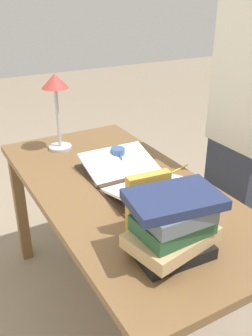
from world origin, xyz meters
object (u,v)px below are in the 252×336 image
object	(u,v)px
open_book	(133,177)
coffee_mug	(118,156)
reading_lamp	(56,93)
person_reader	(244,138)
book_standing_upright	(148,203)
pencil	(179,169)
book_stack_tall	(172,225)

from	to	relation	value
open_book	coffee_mug	xyz separation A→B (m)	(0.19, -0.03, 0.02)
open_book	reading_lamp	world-z (taller)	reading_lamp
reading_lamp	person_reader	bearing A→B (deg)	-127.68
book_standing_upright	reading_lamp	bearing A→B (deg)	5.84
reading_lamp	pencil	world-z (taller)	reading_lamp
book_stack_tall	reading_lamp	size ratio (longest dim) A/B	0.78
book_stack_tall	person_reader	distance (m)	0.87
open_book	book_standing_upright	bearing A→B (deg)	158.30
book_stack_tall	open_book	bearing A→B (deg)	-16.59
person_reader	book_stack_tall	bearing A→B (deg)	-59.83
book_stack_tall	book_standing_upright	bearing A→B (deg)	-1.82
reading_lamp	pencil	distance (m)	0.73
book_stack_tall	book_standing_upright	size ratio (longest dim) A/B	1.39
book_standing_upright	coffee_mug	bearing A→B (deg)	-12.28
book_standing_upright	pencil	world-z (taller)	book_standing_upright
book_stack_tall	person_reader	world-z (taller)	person_reader
pencil	book_stack_tall	bearing A→B (deg)	140.93
coffee_mug	pencil	distance (m)	0.30
person_reader	open_book	bearing A→B (deg)	-96.00
book_stack_tall	reading_lamp	xyz separation A→B (m)	(1.03, 0.00, 0.20)
open_book	coffee_mug	size ratio (longest dim) A/B	5.48
book_stack_tall	person_reader	xyz separation A→B (m)	(0.44, -0.76, 0.00)
reading_lamp	coffee_mug	distance (m)	0.46
book_standing_upright	pencil	size ratio (longest dim) A/B	1.65
open_book	pencil	world-z (taller)	open_book
open_book	coffee_mug	distance (m)	0.20
open_book	book_standing_upright	distance (m)	0.39
person_reader	pencil	bearing A→B (deg)	-99.17
open_book	reading_lamp	size ratio (longest dim) A/B	1.35
book_standing_upright	pencil	xyz separation A→B (m)	(0.34, -0.40, -0.11)
book_stack_tall	book_standing_upright	world-z (taller)	same
open_book	book_stack_tall	distance (m)	0.53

